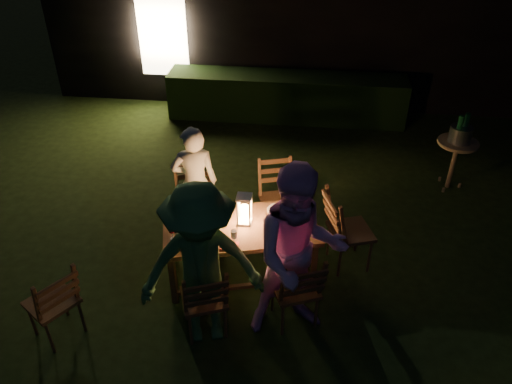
# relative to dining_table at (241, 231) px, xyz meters

# --- Properties ---
(dining_table) EXTENTS (1.81, 1.22, 0.69)m
(dining_table) POSITION_rel_dining_table_xyz_m (0.00, 0.00, 0.00)
(dining_table) COLOR #4D2D19
(dining_table) RESTS_ON ground
(chair_near_left) EXTENTS (0.56, 0.57, 0.94)m
(chair_near_left) POSITION_rel_dining_table_xyz_m (-0.24, -0.86, -0.33)
(chair_near_left) COLOR #4D2D19
(chair_near_left) RESTS_ON ground
(chair_near_right) EXTENTS (0.57, 0.59, 0.97)m
(chair_near_right) POSITION_rel_dining_table_xyz_m (0.63, -0.63, -0.33)
(chair_near_right) COLOR #4D2D19
(chair_near_right) RESTS_ON ground
(chair_far_left) EXTENTS (0.58, 0.60, 0.99)m
(chair_far_left) POSITION_rel_dining_table_xyz_m (-0.63, 0.63, -0.32)
(chair_far_left) COLOR #4D2D19
(chair_far_left) RESTS_ON ground
(chair_far_right) EXTENTS (0.55, 0.57, 0.97)m
(chair_far_right) POSITION_rel_dining_table_xyz_m (0.33, 0.89, -0.33)
(chair_far_right) COLOR #4D2D19
(chair_far_right) RESTS_ON ground
(chair_end) EXTENTS (0.62, 0.60, 1.04)m
(chair_end) POSITION_rel_dining_table_xyz_m (1.19, 0.31, -0.31)
(chair_end) COLOR #4D2D19
(chair_end) RESTS_ON ground
(chair_spare) EXTENTS (0.62, 0.61, 0.95)m
(chair_spare) POSITION_rel_dining_table_xyz_m (-1.67, -1.08, -0.33)
(chair_spare) COLOR #4D2D19
(chair_spare) RESTS_ON ground
(person_house_side) EXTENTS (0.62, 0.48, 1.49)m
(person_house_side) POSITION_rel_dining_table_xyz_m (-0.65, 0.68, 0.13)
(person_house_side) COLOR #EAE8C7
(person_house_side) RESTS_ON ground
(person_opp_right) EXTENTS (1.06, 0.92, 1.87)m
(person_opp_right) POSITION_rel_dining_table_xyz_m (0.65, -0.68, 0.32)
(person_opp_right) COLOR #E29BDB
(person_opp_right) RESTS_ON ground
(person_opp_left) EXTENTS (1.27, 0.93, 1.77)m
(person_opp_left) POSITION_rel_dining_table_xyz_m (-0.22, -0.91, 0.27)
(person_opp_left) COLOR #336633
(person_opp_left) RESTS_ON ground
(lantern) EXTENTS (0.16, 0.16, 0.35)m
(lantern) POSITION_rel_dining_table_xyz_m (0.04, 0.06, 0.23)
(lantern) COLOR white
(lantern) RESTS_ON dining_table
(plate_far_left) EXTENTS (0.25, 0.25, 0.01)m
(plate_far_left) POSITION_rel_dining_table_xyz_m (-0.59, 0.07, 0.08)
(plate_far_left) COLOR white
(plate_far_left) RESTS_ON dining_table
(plate_near_left) EXTENTS (0.25, 0.25, 0.01)m
(plate_near_left) POSITION_rel_dining_table_xyz_m (-0.48, -0.35, 0.08)
(plate_near_left) COLOR white
(plate_near_left) RESTS_ON dining_table
(plate_far_right) EXTENTS (0.25, 0.25, 0.01)m
(plate_far_right) POSITION_rel_dining_table_xyz_m (0.38, 0.33, 0.08)
(plate_far_right) COLOR white
(plate_far_right) RESTS_ON dining_table
(plate_near_right) EXTENTS (0.25, 0.25, 0.01)m
(plate_near_right) POSITION_rel_dining_table_xyz_m (0.49, -0.10, 0.08)
(plate_near_right) COLOR white
(plate_near_right) RESTS_ON dining_table
(wineglass_a) EXTENTS (0.06, 0.06, 0.18)m
(wineglass_a) POSITION_rel_dining_table_xyz_m (-0.36, 0.19, 0.16)
(wineglass_a) COLOR #59070F
(wineglass_a) RESTS_ON dining_table
(wineglass_b) EXTENTS (0.06, 0.06, 0.18)m
(wineglass_b) POSITION_rel_dining_table_xyz_m (-0.67, -0.30, 0.16)
(wineglass_b) COLOR #59070F
(wineglass_b) RESTS_ON dining_table
(wineglass_c) EXTENTS (0.06, 0.06, 0.18)m
(wineglass_c) POSITION_rel_dining_table_xyz_m (0.36, -0.19, 0.16)
(wineglass_c) COLOR #59070F
(wineglass_c) RESTS_ON dining_table
(wineglass_d) EXTENTS (0.06, 0.06, 0.18)m
(wineglass_d) POSITION_rel_dining_table_xyz_m (0.55, 0.33, 0.16)
(wineglass_d) COLOR #59070F
(wineglass_d) RESTS_ON dining_table
(wineglass_e) EXTENTS (0.06, 0.06, 0.18)m
(wineglass_e) POSITION_rel_dining_table_xyz_m (-0.02, -0.32, 0.16)
(wineglass_e) COLOR silver
(wineglass_e) RESTS_ON dining_table
(bottle_table) EXTENTS (0.07, 0.07, 0.28)m
(bottle_table) POSITION_rel_dining_table_xyz_m (-0.24, -0.06, 0.21)
(bottle_table) COLOR #0F471E
(bottle_table) RESTS_ON dining_table
(napkin_left) EXTENTS (0.18, 0.14, 0.01)m
(napkin_left) POSITION_rel_dining_table_xyz_m (-0.06, -0.35, 0.07)
(napkin_left) COLOR red
(napkin_left) RESTS_ON dining_table
(napkin_right) EXTENTS (0.18, 0.14, 0.01)m
(napkin_right) POSITION_rel_dining_table_xyz_m (0.61, -0.15, 0.07)
(napkin_right) COLOR red
(napkin_right) RESTS_ON dining_table
(phone) EXTENTS (0.14, 0.07, 0.01)m
(phone) POSITION_rel_dining_table_xyz_m (-0.52, -0.45, 0.07)
(phone) COLOR black
(phone) RESTS_ON dining_table
(side_table) EXTENTS (0.55, 0.55, 0.74)m
(side_table) POSITION_rel_dining_table_xyz_m (2.71, 2.14, 0.03)
(side_table) COLOR olive
(side_table) RESTS_ON ground
(ice_bucket) EXTENTS (0.30, 0.30, 0.22)m
(ice_bucket) POSITION_rel_dining_table_xyz_m (2.71, 2.14, 0.23)
(ice_bucket) COLOR #A5A8AD
(ice_bucket) RESTS_ON side_table
(bottle_bucket_a) EXTENTS (0.07, 0.07, 0.32)m
(bottle_bucket_a) POSITION_rel_dining_table_xyz_m (2.66, 2.10, 0.28)
(bottle_bucket_a) COLOR #0F471E
(bottle_bucket_a) RESTS_ON side_table
(bottle_bucket_b) EXTENTS (0.07, 0.07, 0.32)m
(bottle_bucket_b) POSITION_rel_dining_table_xyz_m (2.76, 2.18, 0.28)
(bottle_bucket_b) COLOR #0F471E
(bottle_bucket_b) RESTS_ON side_table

